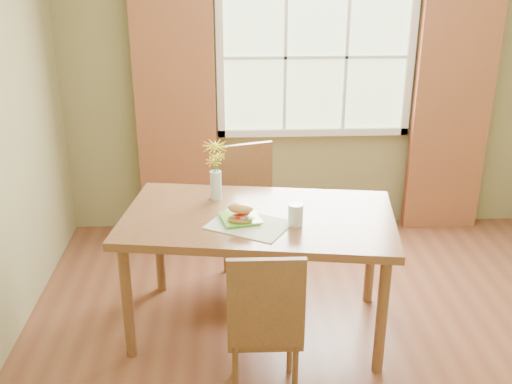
{
  "coord_description": "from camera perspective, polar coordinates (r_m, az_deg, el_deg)",
  "views": [
    {
      "loc": [
        -0.72,
        -3.03,
        2.33
      ],
      "look_at": [
        -0.56,
        0.26,
        0.98
      ],
      "focal_mm": 42.0,
      "sensor_mm": 36.0,
      "label": 1
    }
  ],
  "objects": [
    {
      "name": "curtain_left",
      "position": [
        4.98,
        -7.65,
        7.79
      ],
      "size": [
        0.65,
        0.08,
        2.2
      ],
      "primitive_type": "cube",
      "color": "maroon",
      "rests_on": "room"
    },
    {
      "name": "flower_vase",
      "position": [
        3.83,
        -3.89,
        2.6
      ],
      "size": [
        0.16,
        0.16,
        0.39
      ],
      "color": "silver",
      "rests_on": "dining_table"
    },
    {
      "name": "placemat",
      "position": [
        3.54,
        -0.68,
        -3.13
      ],
      "size": [
        0.55,
        0.51,
        0.01
      ],
      "primitive_type": "cube",
      "rotation": [
        0.0,
        0.0,
        -0.51
      ],
      "color": "beige",
      "rests_on": "dining_table"
    },
    {
      "name": "croissant_sandwich",
      "position": [
        3.52,
        -1.47,
        -2.06
      ],
      "size": [
        0.17,
        0.14,
        0.11
      ],
      "rotation": [
        0.0,
        0.0,
        -0.22
      ],
      "color": "#C78743",
      "rests_on": "plate"
    },
    {
      "name": "water_glass",
      "position": [
        3.53,
        3.79,
        -2.22
      ],
      "size": [
        0.09,
        0.09,
        0.13
      ],
      "color": "silver",
      "rests_on": "dining_table"
    },
    {
      "name": "room",
      "position": [
        3.26,
        10.19,
        4.47
      ],
      "size": [
        4.24,
        3.84,
        2.74
      ],
      "color": "brown",
      "rests_on": "ground"
    },
    {
      "name": "window",
      "position": [
        5.02,
        5.71,
        12.66
      ],
      "size": [
        1.62,
        0.06,
        1.32
      ],
      "color": "beige",
      "rests_on": "room"
    },
    {
      "name": "chair_near",
      "position": [
        3.21,
        0.85,
        -12.16
      ],
      "size": [
        0.4,
        0.4,
        0.94
      ],
      "rotation": [
        0.0,
        0.0,
        -0.01
      ],
      "color": "brown",
      "rests_on": "room"
    },
    {
      "name": "chair_far",
      "position": [
        4.42,
        -0.58,
        -1.43
      ],
      "size": [
        0.53,
        0.53,
        1.01
      ],
      "rotation": [
        0.0,
        0.0,
        0.3
      ],
      "color": "brown",
      "rests_on": "room"
    },
    {
      "name": "curtain_right",
      "position": [
        5.3,
        18.19,
        7.76
      ],
      "size": [
        0.65,
        0.08,
        2.2
      ],
      "primitive_type": "cube",
      "color": "maroon",
      "rests_on": "room"
    },
    {
      "name": "plate",
      "position": [
        3.59,
        -1.5,
        -2.6
      ],
      "size": [
        0.27,
        0.27,
        0.01
      ],
      "primitive_type": "cube",
      "rotation": [
        0.0,
        0.0,
        0.23
      ],
      "color": "#61BF2F",
      "rests_on": "placemat"
    },
    {
      "name": "dining_table",
      "position": [
        3.71,
        0.23,
        -3.37
      ],
      "size": [
        1.77,
        1.16,
        0.81
      ],
      "rotation": [
        0.0,
        0.0,
        -0.14
      ],
      "color": "brown",
      "rests_on": "room"
    }
  ]
}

